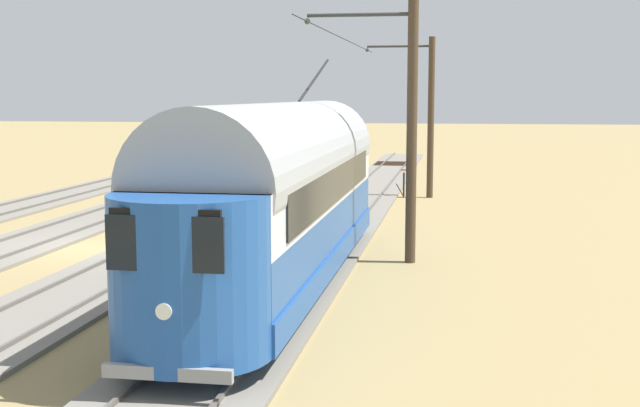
# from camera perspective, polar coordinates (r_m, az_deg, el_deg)

# --- Properties ---
(ground_plane) EXTENTS (220.00, 220.00, 0.00)m
(ground_plane) POSITION_cam_1_polar(r_m,az_deg,el_deg) (25.38, -15.45, -3.00)
(ground_plane) COLOR #937F51
(track_streetcar_siding) EXTENTS (2.80, 80.00, 0.18)m
(track_streetcar_siding) POSITION_cam_1_polar(r_m,az_deg,el_deg) (23.69, -0.51, -3.33)
(track_streetcar_siding) COLOR slate
(track_streetcar_siding) RESTS_ON ground
(track_adjacent_siding) EXTENTS (2.80, 80.00, 0.18)m
(track_adjacent_siding) POSITION_cam_1_polar(r_m,az_deg,el_deg) (24.82, -10.54, -2.96)
(track_adjacent_siding) COLOR slate
(track_adjacent_siding) RESTS_ON ground
(track_third_siding) EXTENTS (2.80, 80.00, 0.18)m
(track_third_siding) POSITION_cam_1_polar(r_m,az_deg,el_deg) (26.63, -19.45, -2.55)
(track_third_siding) COLOR slate
(track_third_siding) RESTS_ON ground
(vintage_streetcar) EXTENTS (2.65, 16.08, 5.39)m
(vintage_streetcar) POSITION_cam_1_polar(r_m,az_deg,el_deg) (19.47, -2.57, 0.87)
(vintage_streetcar) COLOR #1E4C93
(vintage_streetcar) RESTS_ON ground
(catenary_pole_foreground) EXTENTS (3.02, 0.28, 6.96)m
(catenary_pole_foreground) POSITION_cam_1_polar(r_m,az_deg,el_deg) (36.67, 7.45, 6.08)
(catenary_pole_foreground) COLOR #423323
(catenary_pole_foreground) RESTS_ON ground
(catenary_pole_mid_near) EXTENTS (3.02, 0.28, 6.96)m
(catenary_pole_mid_near) POSITION_cam_1_polar(r_m,az_deg,el_deg) (22.21, 6.07, 5.26)
(catenary_pole_mid_near) COLOR #423323
(catenary_pole_mid_near) RESTS_ON ground
(overhead_wire_run) EXTENTS (2.82, 18.48, 0.18)m
(overhead_wire_run) POSITION_cam_1_polar(r_m,az_deg,el_deg) (30.36, 2.09, 11.10)
(overhead_wire_run) COLOR black
(overhead_wire_run) RESTS_ON ground
(switch_stand) EXTENTS (0.50, 0.30, 1.24)m
(switch_stand) POSITION_cam_1_polar(r_m,az_deg,el_deg) (36.69, 5.72, 1.49)
(switch_stand) COLOR black
(switch_stand) RESTS_ON ground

